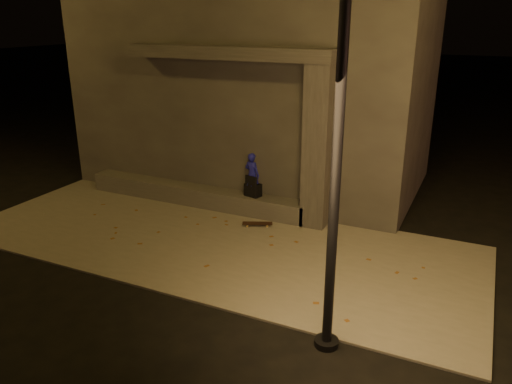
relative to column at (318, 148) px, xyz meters
The scene contains 10 objects.
ground 4.51m from the column, 114.39° to the right, with size 120.00×120.00×0.00m, color black.
sidewalk 3.04m from the column, 134.17° to the right, with size 11.00×4.40×0.04m, color slate.
building 3.92m from the column, 134.55° to the left, with size 9.00×5.10×5.22m.
ledge 3.57m from the column, behind, with size 6.00×0.55×0.45m, color #4C4945.
column is the anchor object (origin of this frame).
canopy 2.93m from the column, behind, with size 5.00×0.70×0.28m, color #393533.
skateboarder 1.78m from the column, behind, with size 0.39×0.25×1.06m, color #18199D.
backpack 1.95m from the column, behind, with size 0.42×0.32×0.52m.
skateboard 2.18m from the column, 150.32° to the right, with size 0.69×0.43×0.08m.
street_lamp_0 4.98m from the column, 68.84° to the right, with size 0.36×0.36×7.36m.
Camera 1 is at (4.97, -6.34, 4.58)m, focal length 35.00 mm.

